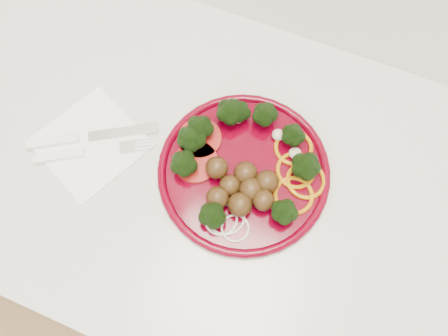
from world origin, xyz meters
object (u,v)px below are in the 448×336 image
at_px(plate, 243,167).
at_px(napkin, 91,143).
at_px(fork, 74,154).
at_px(knife, 75,138).

bearing_deg(plate, napkin, -168.34).
distance_m(napkin, fork, 0.03).
distance_m(plate, knife, 0.28).
height_order(napkin, knife, knife).
relative_size(plate, fork, 1.62).
bearing_deg(knife, plate, -20.27).
bearing_deg(fork, napkin, 33.31).
distance_m(plate, napkin, 0.26).
height_order(plate, knife, plate).
relative_size(napkin, fork, 0.89).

